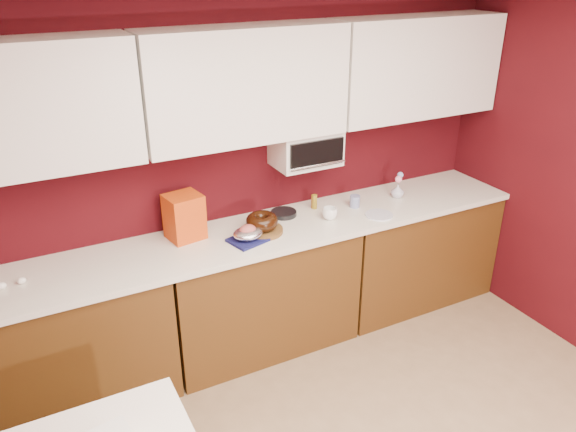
% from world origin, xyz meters
% --- Properties ---
extents(wall_back, '(4.00, 0.02, 2.50)m').
position_xyz_m(wall_back, '(0.00, 2.25, 1.25)').
color(wall_back, '#3E080D').
rests_on(wall_back, floor).
extents(base_cabinet_left, '(1.31, 0.58, 0.86)m').
position_xyz_m(base_cabinet_left, '(-1.33, 1.94, 0.43)').
color(base_cabinet_left, '#4D2E0F').
rests_on(base_cabinet_left, floor).
extents(base_cabinet_center, '(1.31, 0.58, 0.86)m').
position_xyz_m(base_cabinet_center, '(0.00, 1.94, 0.43)').
color(base_cabinet_center, '#4D2E0F').
rests_on(base_cabinet_center, floor).
extents(base_cabinet_right, '(1.31, 0.58, 0.86)m').
position_xyz_m(base_cabinet_right, '(1.33, 1.94, 0.43)').
color(base_cabinet_right, '#4D2E0F').
rests_on(base_cabinet_right, floor).
extents(countertop, '(4.00, 0.62, 0.04)m').
position_xyz_m(countertop, '(0.00, 1.94, 0.88)').
color(countertop, silver).
rests_on(countertop, base_cabinet_center).
extents(upper_cabinet_left, '(1.31, 0.33, 0.70)m').
position_xyz_m(upper_cabinet_left, '(-1.33, 2.08, 1.85)').
color(upper_cabinet_left, white).
rests_on(upper_cabinet_left, wall_back).
extents(upper_cabinet_center, '(1.31, 0.33, 0.70)m').
position_xyz_m(upper_cabinet_center, '(0.00, 2.08, 1.85)').
color(upper_cabinet_center, white).
rests_on(upper_cabinet_center, wall_back).
extents(upper_cabinet_right, '(1.31, 0.33, 0.70)m').
position_xyz_m(upper_cabinet_right, '(1.33, 2.08, 1.85)').
color(upper_cabinet_right, white).
rests_on(upper_cabinet_right, wall_back).
extents(toaster_oven, '(0.45, 0.30, 0.25)m').
position_xyz_m(toaster_oven, '(0.45, 2.10, 1.38)').
color(toaster_oven, white).
rests_on(toaster_oven, upper_cabinet_center).
extents(toaster_oven_door, '(0.40, 0.02, 0.18)m').
position_xyz_m(toaster_oven_door, '(0.45, 1.94, 1.38)').
color(toaster_oven_door, black).
rests_on(toaster_oven_door, toaster_oven).
extents(toaster_oven_handle, '(0.42, 0.02, 0.02)m').
position_xyz_m(toaster_oven_handle, '(0.45, 1.93, 1.30)').
color(toaster_oven_handle, silver).
rests_on(toaster_oven_handle, toaster_oven).
extents(cake_base, '(0.33, 0.33, 0.03)m').
position_xyz_m(cake_base, '(0.02, 1.92, 0.91)').
color(cake_base, brown).
rests_on(cake_base, countertop).
extents(bundt_cake, '(0.22, 0.22, 0.09)m').
position_xyz_m(bundt_cake, '(0.02, 1.92, 0.98)').
color(bundt_cake, black).
rests_on(bundt_cake, cake_base).
extents(navy_towel, '(0.27, 0.25, 0.02)m').
position_xyz_m(navy_towel, '(-0.11, 1.85, 0.91)').
color(navy_towel, '#14154B').
rests_on(navy_towel, countertop).
extents(foil_ham_nest, '(0.22, 0.20, 0.07)m').
position_xyz_m(foil_ham_nest, '(-0.11, 1.85, 0.96)').
color(foil_ham_nest, white).
rests_on(foil_ham_nest, navy_towel).
extents(roasted_ham, '(0.14, 0.13, 0.07)m').
position_xyz_m(roasted_ham, '(-0.11, 1.85, 0.98)').
color(roasted_ham, '#BE5C57').
rests_on(roasted_ham, foil_ham_nest).
extents(pandoro_box, '(0.25, 0.23, 0.30)m').
position_xyz_m(pandoro_box, '(-0.45, 2.08, 1.05)').
color(pandoro_box, '#B1220B').
rests_on(pandoro_box, countertop).
extents(dark_pan, '(0.18, 0.18, 0.03)m').
position_xyz_m(dark_pan, '(0.27, 2.09, 0.92)').
color(dark_pan, black).
rests_on(dark_pan, countertop).
extents(coffee_mug, '(0.10, 0.10, 0.10)m').
position_xyz_m(coffee_mug, '(0.53, 1.89, 0.95)').
color(coffee_mug, white).
rests_on(coffee_mug, countertop).
extents(blue_jar, '(0.08, 0.08, 0.09)m').
position_xyz_m(blue_jar, '(0.80, 1.98, 0.94)').
color(blue_jar, navy).
rests_on(blue_jar, countertop).
extents(flower_vase, '(0.09, 0.09, 0.12)m').
position_xyz_m(flower_vase, '(1.19, 1.99, 0.96)').
color(flower_vase, silver).
rests_on(flower_vase, countertop).
extents(flower_pink, '(0.05, 0.05, 0.05)m').
position_xyz_m(flower_pink, '(1.19, 1.99, 1.05)').
color(flower_pink, pink).
rests_on(flower_pink, flower_vase).
extents(flower_blue, '(0.05, 0.05, 0.05)m').
position_xyz_m(flower_blue, '(1.22, 2.01, 1.07)').
color(flower_blue, '#8AAADD').
rests_on(flower_blue, flower_vase).
extents(china_plate, '(0.22, 0.22, 0.01)m').
position_xyz_m(china_plate, '(0.87, 1.78, 0.91)').
color(china_plate, silver).
rests_on(china_plate, countertop).
extents(amber_bottle, '(0.05, 0.05, 0.11)m').
position_xyz_m(amber_bottle, '(0.53, 2.09, 0.95)').
color(amber_bottle, olive).
rests_on(amber_bottle, countertop).
extents(egg_left, '(0.07, 0.06, 0.04)m').
position_xyz_m(egg_left, '(-1.55, 1.95, 0.92)').
color(egg_left, white).
rests_on(egg_left, countertop).
extents(egg_right, '(0.05, 0.05, 0.04)m').
position_xyz_m(egg_right, '(-1.45, 1.96, 0.92)').
color(egg_right, white).
rests_on(egg_right, countertop).
extents(amber_bottle_tall, '(0.04, 0.04, 0.10)m').
position_xyz_m(amber_bottle_tall, '(0.52, 2.11, 0.95)').
color(amber_bottle_tall, brown).
rests_on(amber_bottle_tall, countertop).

